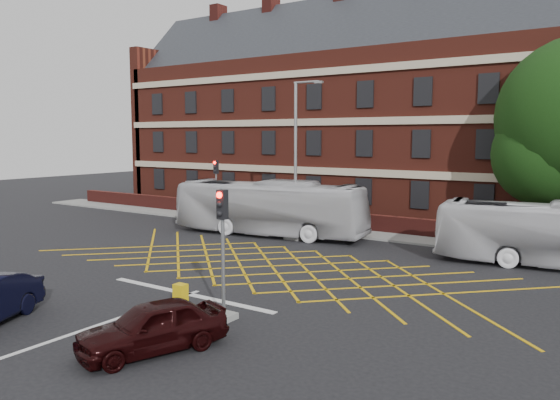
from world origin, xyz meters
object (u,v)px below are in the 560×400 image
Objects in this scene: bus_left at (269,208)px; utility_cabinet at (181,297)px; traffic_light_near at (223,267)px; bus_right at (560,235)px; direction_signs at (205,199)px; traffic_light_far at (216,196)px; street_lamp at (296,186)px; car_maroon at (152,327)px.

utility_cabinet is (5.71, -13.45, -1.23)m from bus_left.
bus_right is at bearing 60.14° from traffic_light_near.
traffic_light_near is 23.24m from direction_signs.
traffic_light_far reaches higher than utility_cabinet.
traffic_light_near reaches higher than direction_signs.
direction_signs is at bearing 160.38° from street_lamp.
traffic_light_near is 14.42m from street_lamp.
direction_signs reaches higher than utility_cabinet.
street_lamp is (2.09, -0.23, 1.45)m from bus_left.
street_lamp is at bearing 130.15° from car_maroon.
traffic_light_far is at bearing 59.40° from bus_left.
bus_left is at bearing 173.60° from street_lamp.
bus_left is at bearing 136.09° from car_maroon.
bus_right is 12.29× the size of utility_cabinet.
traffic_light_far is (-6.62, 2.80, 0.10)m from bus_left.
bus_right is (15.75, 0.63, -0.15)m from bus_left.
street_lamp is at bearing -19.62° from direction_signs.
street_lamp is at bearing 84.81° from bus_right.
car_maroon is (7.74, -16.62, -0.96)m from bus_left.
bus_left is 14.66m from utility_cabinet.
car_maroon is at bearing -162.67° from bus_left.
bus_right is at bearing -95.36° from bus_left.
utility_cabinet is at bearing -164.64° from bus_left.
utility_cabinet is (-1.95, 0.02, -1.32)m from traffic_light_near.
car_maroon is at bearing -88.54° from traffic_light_near.
traffic_light_far reaches higher than car_maroon.
traffic_light_near is 1.00× the size of traffic_light_far.
bus_right is 13.79m from street_lamp.
direction_signs is (-10.35, 3.69, -1.74)m from street_lamp.
direction_signs is (-16.00, 20.08, 0.67)m from car_maroon.
traffic_light_far is (-14.36, 19.42, 1.05)m from car_maroon.
bus_right is 17.33m from utility_cabinet.
traffic_light_far is at bearing 131.27° from traffic_light_near.
bus_right is at bearing -5.55° from traffic_light_far.
street_lamp is (-13.67, -0.86, 1.61)m from bus_right.
traffic_light_near is 1.94× the size of direction_signs.
traffic_light_far is 20.44m from utility_cabinet.
traffic_light_far is (-22.37, 2.17, 0.25)m from bus_right.
street_lamp is 11.12m from direction_signs.
bus_right is at bearing 86.20° from car_maroon.
street_lamp reaches higher than traffic_light_near.
bus_left is at bearing 113.01° from utility_cabinet.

